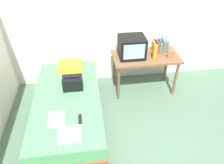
{
  "coord_description": "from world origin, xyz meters",
  "views": [
    {
      "loc": [
        -0.56,
        -1.6,
        2.59
      ],
      "look_at": [
        -0.2,
        1.08,
        0.54
      ],
      "focal_mm": 33.72,
      "sensor_mm": 36.0,
      "label": 1
    }
  ],
  "objects": [
    {
      "name": "magazine",
      "position": [
        -1.03,
        0.37,
        0.54
      ],
      "size": [
        0.21,
        0.29,
        0.01
      ],
      "primitive_type": "cube",
      "color": "white",
      "rests_on": "bed"
    },
    {
      "name": "folded_towel",
      "position": [
        -0.85,
        0.08,
        0.56
      ],
      "size": [
        0.28,
        0.22,
        0.06
      ],
      "primitive_type": "cube",
      "color": "white",
      "rests_on": "bed"
    },
    {
      "name": "tv",
      "position": [
        0.2,
        1.53,
        0.9
      ],
      "size": [
        0.44,
        0.39,
        0.36
      ],
      "color": "black",
      "rests_on": "desk"
    },
    {
      "name": "pillow",
      "position": [
        -0.87,
        1.58,
        0.59
      ],
      "size": [
        0.42,
        0.32,
        0.1
      ],
      "primitive_type": "cube",
      "color": "yellow",
      "rests_on": "bed"
    },
    {
      "name": "desk",
      "position": [
        0.46,
        1.51,
        0.63
      ],
      "size": [
        1.16,
        0.6,
        0.72
      ],
      "color": "brown",
      "rests_on": "ground"
    },
    {
      "name": "picture_frame",
      "position": [
        0.86,
        1.38,
        0.79
      ],
      "size": [
        0.11,
        0.02,
        0.14
      ],
      "primitive_type": "cube",
      "color": "olive",
      "rests_on": "desk"
    },
    {
      "name": "book_row",
      "position": [
        0.74,
        1.62,
        0.83
      ],
      "size": [
        0.26,
        0.17,
        0.24
      ],
      "color": "gold",
      "rests_on": "desk"
    },
    {
      "name": "wall_back",
      "position": [
        0.0,
        2.0,
        1.3
      ],
      "size": [
        5.2,
        0.1,
        2.6
      ],
      "primitive_type": "cube",
      "color": "silver",
      "rests_on": "ground"
    },
    {
      "name": "water_bottle",
      "position": [
        0.58,
        1.39,
        0.85
      ],
      "size": [
        0.07,
        0.07,
        0.26
      ],
      "primitive_type": "cylinder",
      "color": "orange",
      "rests_on": "desk"
    },
    {
      "name": "remote_dark",
      "position": [
        -0.72,
        0.33,
        0.55
      ],
      "size": [
        0.04,
        0.16,
        0.02
      ],
      "primitive_type": "cube",
      "color": "black",
      "rests_on": "bed"
    },
    {
      "name": "handbag",
      "position": [
        -0.82,
        1.01,
        0.64
      ],
      "size": [
        0.3,
        0.2,
        0.23
      ],
      "color": "black",
      "rests_on": "bed"
    },
    {
      "name": "ground_plane",
      "position": [
        0.0,
        0.0,
        0.0
      ],
      "size": [
        8.0,
        8.0,
        0.0
      ],
      "primitive_type": "plane",
      "color": "#4C6B56"
    },
    {
      "name": "bed",
      "position": [
        -0.91,
        0.81,
        0.26
      ],
      "size": [
        1.0,
        2.0,
        0.54
      ],
      "color": "brown",
      "rests_on": "ground"
    }
  ]
}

